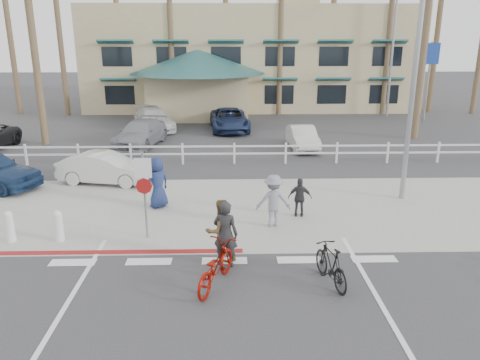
{
  "coord_description": "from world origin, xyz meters",
  "views": [
    {
      "loc": [
        0.12,
        -10.63,
        5.71
      ],
      "look_at": [
        0.47,
        3.06,
        1.5
      ],
      "focal_mm": 35.0,
      "sensor_mm": 36.0,
      "label": 1
    }
  ],
  "objects_px": {
    "bike_red": "(215,266)",
    "bike_black": "(331,265)",
    "car_white_sedan": "(106,168)",
    "sign_post": "(145,191)"
  },
  "relations": [
    {
      "from": "bike_black",
      "to": "car_white_sedan",
      "type": "bearing_deg",
      "value": -61.82
    },
    {
      "from": "sign_post",
      "to": "bike_black",
      "type": "bearing_deg",
      "value": -30.23
    },
    {
      "from": "bike_black",
      "to": "car_white_sedan",
      "type": "distance_m",
      "value": 11.11
    },
    {
      "from": "bike_red",
      "to": "bike_black",
      "type": "distance_m",
      "value": 2.76
    },
    {
      "from": "sign_post",
      "to": "bike_red",
      "type": "height_order",
      "value": "sign_post"
    },
    {
      "from": "bike_red",
      "to": "bike_black",
      "type": "height_order",
      "value": "bike_red"
    },
    {
      "from": "bike_red",
      "to": "car_white_sedan",
      "type": "height_order",
      "value": "car_white_sedan"
    },
    {
      "from": "bike_black",
      "to": "car_white_sedan",
      "type": "xyz_separation_m",
      "value": [
        -7.39,
        8.29,
        0.12
      ]
    },
    {
      "from": "bike_black",
      "to": "car_white_sedan",
      "type": "height_order",
      "value": "car_white_sedan"
    },
    {
      "from": "bike_red",
      "to": "bike_black",
      "type": "xyz_separation_m",
      "value": [
        2.76,
        0.05,
        -0.02
      ]
    }
  ]
}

